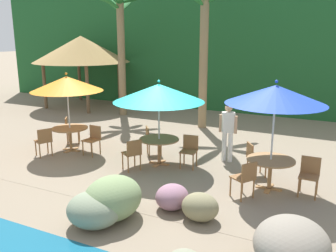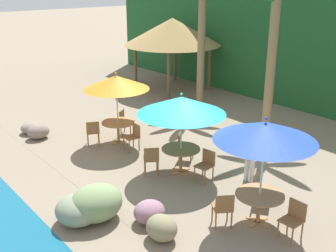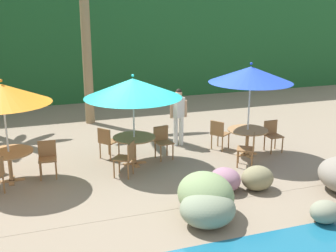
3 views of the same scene
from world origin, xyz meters
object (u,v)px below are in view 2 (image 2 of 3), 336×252
object	(u,v)px
chair_orange_inland	(125,120)
palapa_hut	(172,32)
umbrella_blue	(265,131)
palm_tree_nearest	(202,20)
chair_teal_left	(151,158)
chair_blue_seaward	(294,218)
umbrella_orange	(116,82)
umbrella_teal	(181,105)
chair_teal_seaward	(206,163)
waiter_in_white	(251,148)
chair_blue_left	(223,208)
chair_orange_left	(93,131)
chair_orange_seaward	(134,135)
dining_table_blue	(259,199)
dining_table_orange	(118,125)
chair_teal_inland	(183,144)
chair_blue_inland	(259,185)
palm_tree_second	(274,28)
dining_table_teal	(181,152)

from	to	relation	value
chair_orange_inland	palapa_hut	size ratio (longest dim) A/B	0.18
umbrella_blue	palm_tree_nearest	world-z (taller)	palm_tree_nearest
chair_teal_left	chair_blue_seaward	size ratio (longest dim) A/B	1.00
umbrella_orange	umbrella_teal	size ratio (longest dim) A/B	0.99
chair_teal_seaward	chair_teal_left	world-z (taller)	same
chair_teal_left	waiter_in_white	world-z (taller)	waiter_in_white
chair_blue_left	chair_orange_left	bearing A→B (deg)	178.18
chair_teal_left	umbrella_blue	xyz separation A→B (m)	(3.49, 0.40, 1.73)
umbrella_blue	chair_orange_seaward	bearing A→B (deg)	177.25
palapa_hut	chair_blue_seaward	bearing A→B (deg)	-28.45
chair_teal_left	dining_table_blue	size ratio (longest dim) A/B	0.79
chair_orange_inland	chair_blue_left	size ratio (longest dim) A/B	1.00
dining_table_orange	umbrella_teal	world-z (taller)	umbrella_teal
umbrella_teal	dining_table_blue	distance (m)	3.42
chair_teal_seaward	dining_table_blue	world-z (taller)	chair_teal_seaward
chair_blue_left	umbrella_teal	bearing A→B (deg)	157.47
chair_orange_left	chair_blue_left	distance (m)	6.06
dining_table_orange	chair_teal_seaward	distance (m)	3.88
chair_teal_inland	umbrella_blue	distance (m)	4.20
chair_blue_inland	palapa_hut	size ratio (longest dim) A/B	0.18
chair_blue_inland	chair_teal_left	bearing A→B (deg)	-160.23
chair_teal_inland	palm_tree_nearest	size ratio (longest dim) A/B	0.17
palm_tree_second	umbrella_teal	bearing A→B (deg)	-84.26
chair_orange_seaward	palm_tree_second	world-z (taller)	palm_tree_second
dining_table_orange	chair_orange_left	size ratio (longest dim) A/B	1.26
chair_teal_left	palm_tree_nearest	distance (m)	7.73
umbrella_orange	dining_table_blue	size ratio (longest dim) A/B	2.21
chair_orange_seaward	umbrella_blue	distance (m)	5.56
dining_table_teal	chair_blue_left	world-z (taller)	chair_blue_left
chair_teal_seaward	chair_blue_left	distance (m)	2.30
umbrella_teal	waiter_in_white	bearing A→B (deg)	33.46
chair_orange_seaward	palm_tree_nearest	bearing A→B (deg)	114.04
palm_tree_second	umbrella_orange	bearing A→B (deg)	-119.44
dining_table_orange	palm_tree_nearest	distance (m)	6.14
palm_tree_second	waiter_in_white	size ratio (longest dim) A/B	3.21
chair_orange_inland	dining_table_blue	distance (m)	6.76
umbrella_teal	umbrella_blue	world-z (taller)	umbrella_blue
dining_table_teal	palapa_hut	size ratio (longest dim) A/B	0.23
dining_table_orange	palapa_hut	world-z (taller)	palapa_hut
umbrella_blue	waiter_in_white	size ratio (longest dim) A/B	1.51
palm_tree_nearest	palapa_hut	xyz separation A→B (m)	(-2.89, 0.84, -0.81)
chair_orange_left	chair_blue_inland	distance (m)	6.02
chair_orange_inland	chair_blue_seaward	world-z (taller)	same
dining_table_orange	dining_table_blue	world-z (taller)	same
umbrella_teal	dining_table_blue	size ratio (longest dim) A/B	2.24
dining_table_orange	palm_tree_nearest	size ratio (longest dim) A/B	0.21
chair_teal_inland	chair_blue_inland	size ratio (longest dim) A/B	1.00
dining_table_orange	palm_tree_second	bearing A→B (deg)	60.56
chair_teal_seaward	palm_tree_second	bearing A→B (deg)	106.74
chair_blue_inland	chair_blue_seaward	bearing A→B (deg)	-22.04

